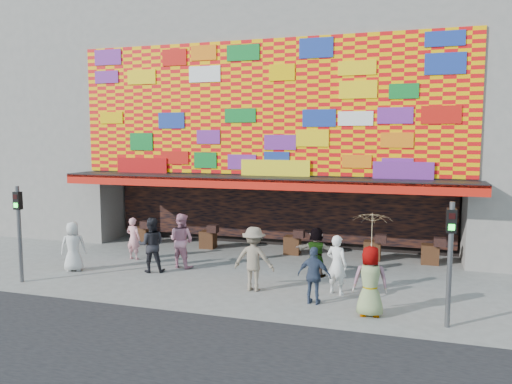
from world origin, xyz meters
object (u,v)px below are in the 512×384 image
at_px(ped_f, 316,252).
at_px(ped_g, 370,281).
at_px(ped_h, 337,265).
at_px(ped_d, 254,259).
at_px(ped_i, 181,240).
at_px(ped_a, 73,246).
at_px(ped_c, 151,245).
at_px(ped_b, 133,238).
at_px(signal_right, 450,250).
at_px(signal_left, 19,223).
at_px(parasol, 372,231).
at_px(ped_e, 314,275).

relative_size(ped_f, ped_g, 0.90).
height_order(ped_g, ped_h, ped_g).
bearing_deg(ped_d, ped_h, -170.91).
distance_m(ped_d, ped_i, 3.62).
distance_m(ped_f, ped_i, 4.66).
height_order(ped_f, ped_h, ped_h).
height_order(ped_a, ped_c, ped_c).
bearing_deg(ped_i, ped_c, 61.56).
bearing_deg(ped_f, ped_b, 2.93).
bearing_deg(ped_g, ped_f, -66.80).
bearing_deg(ped_b, ped_i, 173.68).
height_order(signal_right, ped_f, signal_right).
xyz_separation_m(signal_left, ped_h, (9.52, 1.73, -1.00)).
relative_size(ped_i, parasol, 1.00).
bearing_deg(ped_b, parasol, 165.31).
relative_size(signal_right, ped_b, 1.93).
height_order(ped_e, ped_g, ped_g).
bearing_deg(ped_g, ped_d, -26.94).
bearing_deg(ped_g, ped_c, -24.09).
bearing_deg(ped_e, signal_left, 9.14).
distance_m(signal_right, ped_b, 11.23).
bearing_deg(ped_c, ped_f, 171.25).
height_order(ped_g, parasol, parasol).
relative_size(ped_e, ped_f, 0.97).
bearing_deg(parasol, ped_c, 164.35).
bearing_deg(ped_c, ped_e, 144.47).
relative_size(ped_g, ped_i, 0.95).
height_order(signal_right, ped_i, signal_right).
distance_m(ped_c, ped_e, 5.97).
height_order(signal_right, ped_d, signal_right).
relative_size(ped_g, parasol, 0.95).
relative_size(ped_a, ped_b, 1.08).
distance_m(signal_right, parasol, 1.86).
height_order(ped_c, parasol, parasol).
distance_m(signal_left, ped_g, 10.62).
relative_size(signal_right, ped_h, 1.75).
height_order(ped_c, ped_f, ped_c).
height_order(ped_d, parasol, parasol).
relative_size(signal_left, ped_h, 1.75).
relative_size(ped_c, ped_g, 1.02).
height_order(ped_f, ped_g, ped_g).
xyz_separation_m(signal_left, ped_b, (1.81, 3.57, -1.08)).
bearing_deg(parasol, ped_e, 161.86).
bearing_deg(ped_a, ped_h, 149.56).
distance_m(ped_a, ped_b, 2.28).
distance_m(ped_a, ped_e, 8.38).
bearing_deg(parasol, ped_h, 124.69).
height_order(ped_f, parasol, parasol).
xyz_separation_m(ped_c, ped_d, (3.86, -0.90, 0.03)).
relative_size(ped_c, parasol, 0.97).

